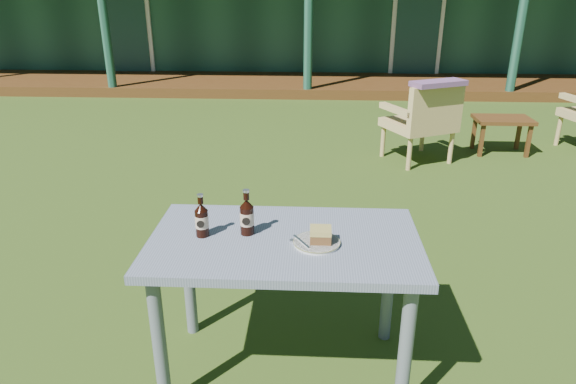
# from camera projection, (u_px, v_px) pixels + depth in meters

# --- Properties ---
(ground) EXTENTS (80.00, 80.00, 0.00)m
(ground) POSITION_uv_depth(u_px,v_px,m) (297.00, 226.00, 4.02)
(ground) COLOR #334916
(cafe_table) EXTENTS (1.20, 0.70, 0.72)m
(cafe_table) POSITION_uv_depth(u_px,v_px,m) (285.00, 259.00, 2.31)
(cafe_table) COLOR slate
(cafe_table) RESTS_ON ground
(plate) EXTENTS (0.20, 0.20, 0.01)m
(plate) POSITION_uv_depth(u_px,v_px,m) (317.00, 243.00, 2.21)
(plate) COLOR silver
(plate) RESTS_ON cafe_table
(cake_slice) EXTENTS (0.09, 0.09, 0.06)m
(cake_slice) POSITION_uv_depth(u_px,v_px,m) (321.00, 235.00, 2.20)
(cake_slice) COLOR #53351A
(cake_slice) RESTS_ON plate
(fork) EXTENTS (0.08, 0.13, 0.00)m
(fork) POSITION_uv_depth(u_px,v_px,m) (302.00, 242.00, 2.21)
(fork) COLOR silver
(fork) RESTS_ON plate
(cola_bottle_near) EXTENTS (0.06, 0.07, 0.21)m
(cola_bottle_near) POSITION_uv_depth(u_px,v_px,m) (247.00, 216.00, 2.28)
(cola_bottle_near) COLOR black
(cola_bottle_near) RESTS_ON cafe_table
(cola_bottle_far) EXTENTS (0.06, 0.06, 0.20)m
(cola_bottle_far) POSITION_uv_depth(u_px,v_px,m) (202.00, 219.00, 2.26)
(cola_bottle_far) COLOR black
(cola_bottle_far) RESTS_ON cafe_table
(bottle_cap) EXTENTS (0.03, 0.03, 0.01)m
(bottle_cap) POSITION_uv_depth(u_px,v_px,m) (293.00, 241.00, 2.24)
(bottle_cap) COLOR silver
(bottle_cap) RESTS_ON cafe_table
(armchair_left) EXTENTS (0.81, 0.79, 0.84)m
(armchair_left) POSITION_uv_depth(u_px,v_px,m) (424.00, 119.00, 5.29)
(armchair_left) COLOR tan
(armchair_left) RESTS_ON ground
(floral_throw) EXTENTS (0.59, 0.43, 0.05)m
(floral_throw) POSITION_uv_depth(u_px,v_px,m) (439.00, 83.00, 4.99)
(floral_throw) COLOR #6D4672
(floral_throw) RESTS_ON armchair_left
(side_table) EXTENTS (0.60, 0.40, 0.40)m
(side_table) POSITION_uv_depth(u_px,v_px,m) (503.00, 123.00, 5.63)
(side_table) COLOR #482A11
(side_table) RESTS_ON ground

